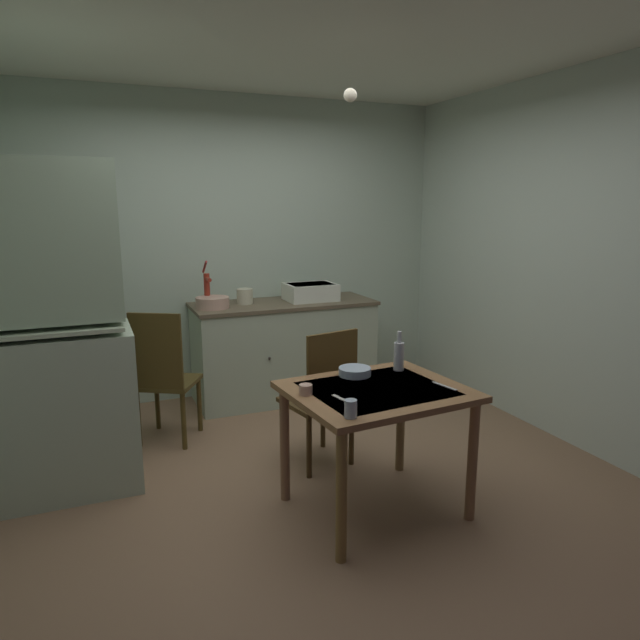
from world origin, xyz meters
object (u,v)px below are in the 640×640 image
Objects in this scene: sink_basin at (310,292)px; chair_far_side at (323,396)px; mixing_bowl_counter at (213,303)px; hutch_cabinet at (46,343)px; mug_dark at (306,390)px; glass_bottle at (399,355)px; serving_bowl_wide at (355,371)px; chair_by_counter at (164,376)px; hand_pump at (207,287)px; dining_table at (376,406)px.

sink_basin is 1.56m from chair_far_side.
mixing_bowl_counter is at bearing 107.36° from chair_far_side.
hutch_cabinet is 1.59m from mug_dark.
glass_bottle is (1.98, -0.70, -0.10)m from hutch_cabinet.
hutch_cabinet is 27.41× the size of mug_dark.
hutch_cabinet is 7.15× the size of mixing_bowl_counter.
chair_by_counter is at bearing 130.56° from serving_bowl_wide.
sink_basin is 1.59× the size of mixing_bowl_counter.
serving_bowl_wide is (0.98, -1.14, 0.24)m from chair_by_counter.
serving_bowl_wide is (-0.42, -1.77, -0.20)m from sink_basin.
chair_by_counter is 4.08× the size of glass_bottle.
chair_far_side is at bearing -72.64° from mixing_bowl_counter.
mug_dark is 0.72m from glass_bottle.
hand_pump is 2.05m from mug_dark.
hand_pump is 0.16m from mixing_bowl_counter.
chair_far_side is (1.63, -0.34, -0.44)m from hutch_cabinet.
dining_table is at bearing -101.37° from sink_basin.
mixing_bowl_counter is 1.44× the size of serving_bowl_wide.
serving_bowl_wide is at bearing -74.33° from mixing_bowl_counter.
glass_bottle is (1.27, -1.15, 0.31)m from chair_by_counter.
dining_table is 5.25× the size of serving_bowl_wide.
chair_far_side reaches higher than dining_table.
hutch_cabinet reaches higher than glass_bottle.
sink_basin is 0.47× the size of chair_far_side.
chair_far_side is at bearing -72.93° from hand_pump.
hutch_cabinet is 2.10× the size of chair_far_side.
mixing_bowl_counter is at bearing 40.32° from hutch_cabinet.
mug_dark is at bearing -86.93° from hand_pump.
hutch_cabinet reaches higher than dining_table.
mixing_bowl_counter is 1.49m from chair_far_side.
glass_bottle reaches higher than serving_bowl_wide.
mixing_bowl_counter is 3.83× the size of mug_dark.
sink_basin is 0.43× the size of dining_table.
dining_table is at bearing -76.16° from mixing_bowl_counter.
mug_dark is at bearing 171.84° from dining_table.
hutch_cabinet is 1.58m from mixing_bowl_counter.
chair_by_counter is at bearing -130.60° from mixing_bowl_counter.
mixing_bowl_counter reaches higher than mug_dark.
mug_dark is at bearing -112.31° from sink_basin.
glass_bottle is at bearing -66.29° from hand_pump.
chair_by_counter is 1.52m from serving_bowl_wide.
serving_bowl_wide is at bearing 27.86° from mug_dark.
sink_basin is 2.15m from mug_dark.
hand_pump is (-0.92, 0.05, 0.09)m from sink_basin.
mug_dark is at bearing -87.41° from mixing_bowl_counter.
hand_pump is 1.62m from chair_far_side.
chair_far_side reaches higher than mug_dark.
glass_bottle is at bearing -1.35° from serving_bowl_wide.
hutch_cabinet reaches higher than sink_basin.
sink_basin is 2.28× the size of serving_bowl_wide.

